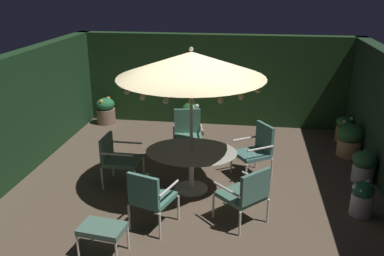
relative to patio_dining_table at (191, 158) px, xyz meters
name	(u,v)px	position (x,y,z in m)	size (l,w,h in m)	color
ground_plane	(195,192)	(0.07, -0.06, -0.62)	(7.13, 7.80, 0.02)	brown
hedge_backdrop_rear	(215,80)	(0.07, 3.69, 0.53)	(7.13, 0.30, 2.28)	#1C3618
hedge_backdrop_left	(7,121)	(-3.34, -0.06, 0.53)	(0.30, 7.80, 2.28)	#18351B
patio_dining_table	(191,158)	(0.00, 0.00, 0.00)	(1.59, 1.27, 0.75)	silver
patio_umbrella	(191,65)	(0.00, 0.00, 1.64)	(2.44, 2.44, 2.54)	beige
patio_chair_north	(150,196)	(-0.42, -1.29, -0.06)	(0.72, 0.74, 0.96)	silver
patio_chair_northeast	(246,193)	(0.97, -0.95, -0.08)	(0.88, 0.88, 0.94)	silver
patio_chair_east	(257,148)	(1.14, 0.75, -0.05)	(0.80, 0.79, 1.01)	silver
patio_chair_southeast	(188,132)	(-0.27, 1.34, -0.03)	(0.72, 0.74, 1.02)	silver
patio_chair_south	(117,156)	(-1.35, 0.03, -0.07)	(0.65, 0.60, 0.92)	silver
ottoman_footrest	(102,230)	(-0.92, -1.97, -0.23)	(0.64, 0.48, 0.44)	silver
potted_plant_front_corner	(362,198)	(2.79, -0.45, -0.31)	(0.34, 0.33, 0.58)	beige
potted_plant_back_right	(190,114)	(-0.51, 3.35, -0.31)	(0.45, 0.44, 0.59)	tan
potted_plant_left_near	(364,165)	(3.10, 0.78, -0.30)	(0.44, 0.44, 0.59)	silver
potted_plant_left_far	(350,140)	(3.10, 1.96, -0.25)	(0.54, 0.54, 0.70)	tan
potted_plant_back_center	(344,128)	(3.14, 2.81, -0.30)	(0.37, 0.36, 0.59)	#AB683F
potted_plant_right_near	(106,111)	(-2.71, 3.22, -0.27)	(0.47, 0.47, 0.68)	#826351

